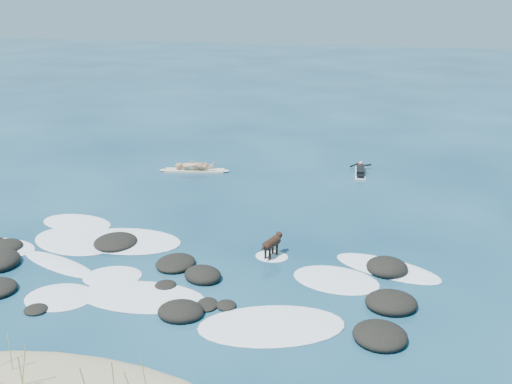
# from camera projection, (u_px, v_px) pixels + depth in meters

# --- Properties ---
(ground) EXTENTS (160.00, 160.00, 0.00)m
(ground) POSITION_uv_depth(u_px,v_px,m) (193.00, 253.00, 19.01)
(ground) COLOR #0A2642
(ground) RESTS_ON ground
(dune_grass) EXTENTS (3.97, 1.93, 1.23)m
(dune_grass) POSITION_uv_depth(u_px,v_px,m) (37.00, 381.00, 11.73)
(dune_grass) COLOR #8FA54F
(dune_grass) RESTS_ON ground
(reef_rocks) EXTENTS (14.75, 6.35, 0.59)m
(reef_rocks) POSITION_uv_depth(u_px,v_px,m) (156.00, 279.00, 17.01)
(reef_rocks) COLOR black
(reef_rocks) RESTS_ON ground
(breaking_foam) EXTENTS (15.89, 7.54, 0.12)m
(breaking_foam) POSITION_uv_depth(u_px,v_px,m) (156.00, 265.00, 18.16)
(breaking_foam) COLOR white
(breaking_foam) RESTS_ON ground
(standing_surfer_rig) EXTENTS (3.41, 1.18, 1.95)m
(standing_surfer_rig) POSITION_uv_depth(u_px,v_px,m) (194.00, 156.00, 27.39)
(standing_surfer_rig) COLOR beige
(standing_surfer_rig) RESTS_ON ground
(paddling_surfer_rig) EXTENTS (1.06, 2.37, 0.41)m
(paddling_surfer_rig) POSITION_uv_depth(u_px,v_px,m) (360.00, 171.00, 27.26)
(paddling_surfer_rig) COLOR silver
(paddling_surfer_rig) RESTS_ON ground
(dog) EXTENTS (0.58, 1.22, 0.80)m
(dog) POSITION_uv_depth(u_px,v_px,m) (272.00, 243.00, 18.52)
(dog) COLOR black
(dog) RESTS_ON ground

